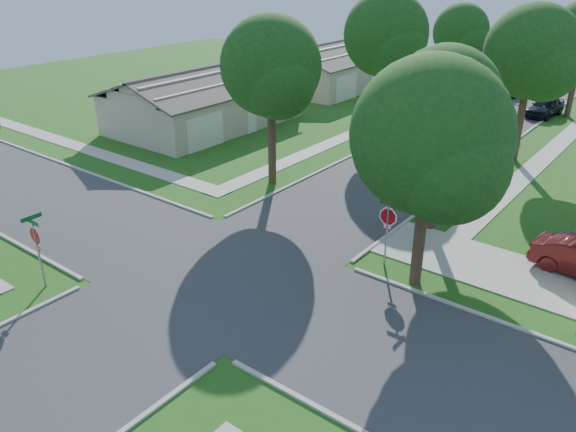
# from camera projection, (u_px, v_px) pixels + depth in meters

# --- Properties ---
(ground) EXTENTS (100.00, 100.00, 0.00)m
(ground) POSITION_uv_depth(u_px,v_px,m) (221.00, 275.00, 22.16)
(ground) COLOR #235918
(ground) RESTS_ON ground
(road_ns) EXTENTS (7.00, 100.00, 0.02)m
(road_ns) POSITION_uv_depth(u_px,v_px,m) (221.00, 275.00, 22.16)
(road_ns) COLOR #333335
(road_ns) RESTS_ON ground
(sidewalk_ne) EXTENTS (1.20, 40.00, 0.04)m
(sidewalk_ne) POSITION_uv_depth(u_px,v_px,m) (559.00, 144.00, 37.41)
(sidewalk_ne) COLOR #9E9B91
(sidewalk_ne) RESTS_ON ground
(sidewalk_nw) EXTENTS (1.20, 40.00, 0.04)m
(sidewalk_nw) POSITION_uv_depth(u_px,v_px,m) (395.00, 115.00, 44.18)
(sidewalk_nw) COLOR #9E9B91
(sidewalk_nw) RESTS_ON ground
(driveway) EXTENTS (8.80, 3.60, 0.05)m
(driveway) POSITION_uv_depth(u_px,v_px,m) (482.00, 265.00, 22.86)
(driveway) COLOR #9E9B91
(driveway) RESTS_ON ground
(stop_sign_sw) EXTENTS (1.05, 0.80, 2.98)m
(stop_sign_sw) POSITION_uv_depth(u_px,v_px,m) (36.00, 239.00, 20.54)
(stop_sign_sw) COLOR gray
(stop_sign_sw) RESTS_ON ground
(stop_sign_ne) EXTENTS (1.05, 0.80, 2.98)m
(stop_sign_ne) POSITION_uv_depth(u_px,v_px,m) (388.00, 219.00, 22.07)
(stop_sign_ne) COLOR gray
(stop_sign_ne) RESTS_ON ground
(tree_e_near) EXTENTS (4.97, 4.80, 8.28)m
(tree_e_near) POSITION_uv_depth(u_px,v_px,m) (445.00, 108.00, 23.60)
(tree_e_near) COLOR #38281C
(tree_e_near) RESTS_ON ground
(tree_e_mid) EXTENTS (5.59, 5.40, 9.21)m
(tree_e_mid) POSITION_uv_depth(u_px,v_px,m) (533.00, 56.00, 31.95)
(tree_e_mid) COLOR #38281C
(tree_e_mid) RESTS_ON ground
(tree_w_near) EXTENTS (5.38, 5.20, 8.97)m
(tree_w_near) POSITION_uv_depth(u_px,v_px,m) (272.00, 71.00, 28.61)
(tree_w_near) COLOR #38281C
(tree_w_near) RESTS_ON ground
(tree_w_mid) EXTENTS (5.80, 5.60, 9.56)m
(tree_w_mid) POSITION_uv_depth(u_px,v_px,m) (387.00, 38.00, 37.06)
(tree_w_mid) COLOR #38281C
(tree_w_mid) RESTS_ON ground
(tree_w_far) EXTENTS (4.76, 4.60, 8.04)m
(tree_w_far) POSITION_uv_depth(u_px,v_px,m) (461.00, 34.00, 46.81)
(tree_w_far) COLOR #38281C
(tree_w_far) RESTS_ON ground
(tree_ne_corner) EXTENTS (5.80, 5.60, 8.66)m
(tree_ne_corner) POSITION_uv_depth(u_px,v_px,m) (432.00, 143.00, 19.29)
(tree_ne_corner) COLOR #38281C
(tree_ne_corner) RESTS_ON ground
(house_nw_near) EXTENTS (8.42, 13.60, 4.23)m
(house_nw_near) POSITION_uv_depth(u_px,v_px,m) (205.00, 105.00, 41.14)
(house_nw_near) COLOR #B1A18C
(house_nw_near) RESTS_ON ground
(house_nw_far) EXTENTS (8.42, 13.60, 4.23)m
(house_nw_far) POSITION_uv_depth(u_px,v_px,m) (333.00, 71.00, 53.34)
(house_nw_far) COLOR #B1A18C
(house_nw_far) RESTS_ON ground
(car_curb_east) EXTENTS (2.24, 4.50, 1.47)m
(car_curb_east) POSITION_uv_depth(u_px,v_px,m) (545.00, 107.00, 43.81)
(car_curb_east) COLOR black
(car_curb_east) RESTS_ON ground
(car_curb_west) EXTENTS (1.84, 4.39, 1.27)m
(car_curb_west) POSITION_uv_depth(u_px,v_px,m) (513.00, 88.00, 50.60)
(car_curb_west) COLOR black
(car_curb_west) RESTS_ON ground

